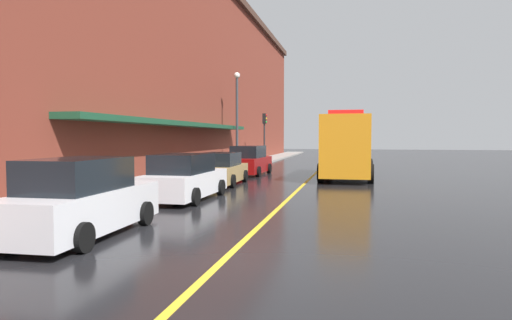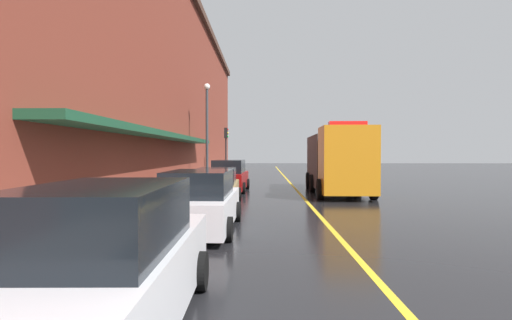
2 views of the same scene
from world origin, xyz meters
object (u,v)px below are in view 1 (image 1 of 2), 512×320
at_px(street_lamp_left, 237,109).
at_px(traffic_light_near, 264,128).
at_px(parked_car_0, 82,200).
at_px(parking_meter_0, 44,189).
at_px(parked_car_1, 184,178).
at_px(utility_truck, 348,147).
at_px(parked_car_2, 221,170).
at_px(parking_meter_1, 200,163).
at_px(parked_car_3, 249,161).

bearing_deg(street_lamp_left, traffic_light_near, 84.65).
bearing_deg(parked_car_0, traffic_light_near, 1.25).
bearing_deg(parking_meter_0, parked_car_1, 76.08).
distance_m(utility_truck, parking_meter_0, 18.32).
relative_size(parked_car_2, parking_meter_0, 3.45).
bearing_deg(traffic_light_near, parking_meter_0, -90.12).
bearing_deg(street_lamp_left, parked_car_2, -79.62).
bearing_deg(parked_car_0, parking_meter_1, 5.05).
distance_m(parked_car_2, parked_car_3, 6.06).
distance_m(parked_car_0, traffic_light_near, 29.74).
xyz_separation_m(parked_car_1, utility_truck, (5.95, 10.67, 0.98)).
height_order(parked_car_3, parking_meter_0, parked_car_3).
relative_size(parked_car_1, parked_car_3, 1.02).
distance_m(parked_car_0, parked_car_2, 12.04).
relative_size(parked_car_3, parking_meter_0, 3.59).
bearing_deg(street_lamp_left, parked_car_0, -84.85).
xyz_separation_m(parking_meter_0, street_lamp_left, (-0.60, 22.05, 3.34)).
height_order(parked_car_0, parked_car_2, parked_car_0).
relative_size(parked_car_3, utility_truck, 0.55).
height_order(parked_car_1, parked_car_2, parked_car_1).
bearing_deg(parked_car_3, utility_truck, -95.95).
distance_m(parking_meter_1, street_lamp_left, 10.45).
relative_size(parked_car_0, traffic_light_near, 1.14).
xyz_separation_m(parked_car_2, parked_car_3, (0.02, 6.06, 0.10)).
xyz_separation_m(parked_car_2, parking_meter_0, (-1.33, -11.53, 0.30)).
bearing_deg(parked_car_2, parked_car_3, -1.89).
height_order(parked_car_2, utility_truck, utility_truck).
xyz_separation_m(parking_meter_0, parking_meter_1, (0.00, 12.17, 0.00)).
bearing_deg(parking_meter_0, utility_truck, 65.98).
xyz_separation_m(parked_car_1, parked_car_3, (-0.15, 11.55, 0.04)).
distance_m(parked_car_0, parked_car_1, 6.55).
height_order(parked_car_2, parking_meter_1, parked_car_2).
xyz_separation_m(parked_car_3, street_lamp_left, (-1.95, 4.46, 3.54)).
bearing_deg(parking_meter_1, parking_meter_0, -90.00).
relative_size(parked_car_0, parked_car_3, 1.03).
xyz_separation_m(parked_car_0, traffic_light_near, (-1.37, 29.62, 2.28)).
xyz_separation_m(parked_car_3, utility_truck, (6.10, -0.87, 0.94)).
height_order(street_lamp_left, traffic_light_near, street_lamp_left).
xyz_separation_m(parking_meter_1, street_lamp_left, (-0.60, 9.88, 3.34)).
height_order(parked_car_0, parking_meter_0, parked_car_0).
bearing_deg(utility_truck, street_lamp_left, -122.18).
distance_m(parked_car_0, utility_truck, 18.27).
bearing_deg(parking_meter_1, parked_car_0, -83.56).
relative_size(parking_meter_0, street_lamp_left, 0.19).
height_order(utility_truck, parking_meter_0, utility_truck).
distance_m(parked_car_0, parking_meter_1, 12.76).
bearing_deg(traffic_light_near, parking_meter_1, -90.21).
relative_size(parked_car_0, utility_truck, 0.56).
height_order(parked_car_1, traffic_light_near, traffic_light_near).
distance_m(parked_car_1, parking_meter_0, 6.24).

